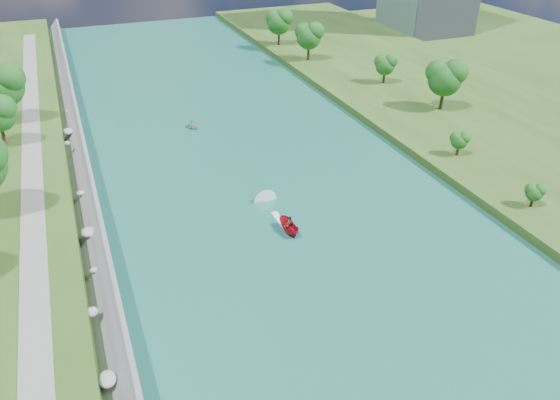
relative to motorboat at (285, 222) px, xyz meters
name	(u,v)px	position (x,y,z in m)	size (l,w,h in m)	color
ground	(311,252)	(0.93, -6.65, -0.86)	(260.00, 260.00, 0.00)	#2D5119
river_water	(258,183)	(0.93, 13.35, -0.81)	(55.00, 240.00, 0.10)	#1A6453
berm_east	(508,132)	(50.43, 13.35, -0.11)	(44.00, 240.00, 1.50)	#2D5119
riprap_bank	(86,207)	(-24.93, 12.58, 0.95)	(3.90, 236.00, 4.15)	slate
riverside_path	(33,203)	(-31.57, 13.35, 2.69)	(3.00, 200.00, 0.10)	gray
trees_east	(398,75)	(39.29, 34.62, 5.88)	(18.79, 135.84, 11.83)	#155018
motorboat	(285,222)	(0.00, 0.00, 0.00)	(3.60, 19.08, 2.09)	#AE0D22
raft	(192,126)	(-3.45, 38.63, -0.40)	(3.32, 3.58, 1.56)	gray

